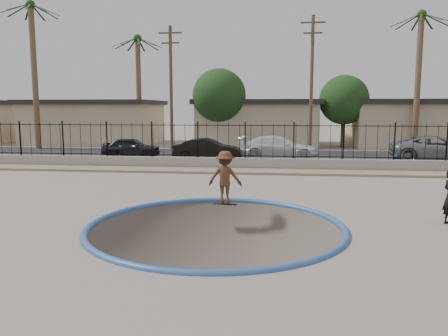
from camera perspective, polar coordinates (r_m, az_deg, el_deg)
ground at (r=24.80m, az=3.02°, el=-2.15°), size 120.00×120.00×2.20m
bowl_pit at (r=11.92m, az=-1.05°, el=-7.71°), size 6.84×6.84×1.80m
coping_ring at (r=11.92m, az=-1.05°, el=-7.71°), size 7.04×7.04×0.20m
rock_strip at (r=21.86m, az=2.56°, el=-0.43°), size 42.00×1.60×0.11m
retaining_wall at (r=22.91m, az=2.77°, el=0.57°), size 42.00×0.45×0.60m
fence at (r=22.79m, az=2.79°, el=3.57°), size 40.00×0.04×1.80m
street at (r=29.59m, az=3.66°, el=1.66°), size 90.00×8.00×0.04m
house_west at (r=42.27m, az=-16.43°, el=5.86°), size 11.60×8.60×3.90m
house_center at (r=38.93m, az=4.45°, el=6.02°), size 10.60×8.60×3.90m
house_east at (r=40.84m, az=24.57°, el=5.42°), size 12.60×8.60×3.90m
palm_left at (r=37.62m, az=-23.70°, el=14.46°), size 2.30×2.30×11.30m
palm_mid at (r=38.33m, az=-11.15°, el=12.92°), size 2.30×2.30×9.30m
palm_right at (r=36.17m, az=24.18°, el=13.73°), size 2.30×2.30×10.30m
utility_pole_left at (r=32.31m, az=-6.93°, el=10.45°), size 1.70×0.24×9.00m
utility_pole_mid at (r=31.52m, az=11.36°, el=10.89°), size 1.70×0.24×9.50m
street_tree_left at (r=35.68m, az=-0.63°, el=9.43°), size 4.32×4.32×6.36m
street_tree_mid at (r=36.79m, az=15.40°, el=8.56°), size 3.96×3.96×5.83m
skater at (r=14.26m, az=0.15°, el=-1.59°), size 1.16×0.72×1.71m
skateboard at (r=14.42m, az=0.15°, el=-4.74°), size 0.80×0.30×0.07m
car_a at (r=29.02m, az=-12.00°, el=2.67°), size 3.80×1.70×1.27m
car_b at (r=26.21m, az=-2.13°, el=2.39°), size 4.09×1.43×1.35m
car_c at (r=27.49m, az=7.20°, el=2.68°), size 5.10×2.44×1.43m
car_d at (r=29.14m, az=26.11°, el=2.29°), size 5.54×2.86×1.49m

